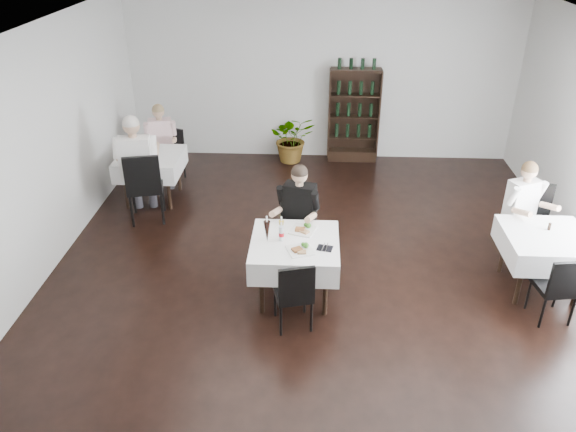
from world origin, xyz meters
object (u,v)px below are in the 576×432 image
object	(u,v)px
wine_shelf	(354,117)
potted_tree	(292,138)
main_table	(295,252)
diner_main	(297,211)

from	to	relation	value
wine_shelf	potted_tree	distance (m)	1.19
wine_shelf	main_table	world-z (taller)	wine_shelf
main_table	diner_main	distance (m)	0.68
wine_shelf	main_table	size ratio (longest dim) A/B	1.70
wine_shelf	main_table	bearing A→B (deg)	-101.78
main_table	diner_main	world-z (taller)	diner_main
diner_main	main_table	bearing A→B (deg)	-90.51
potted_tree	diner_main	xyz separation A→B (m)	(0.23, -3.55, 0.38)
wine_shelf	main_table	distance (m)	4.41
wine_shelf	potted_tree	xyz separation A→B (m)	(-1.12, -0.11, -0.39)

